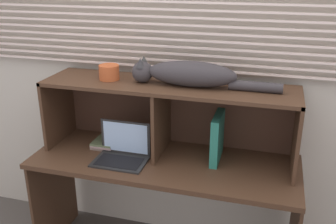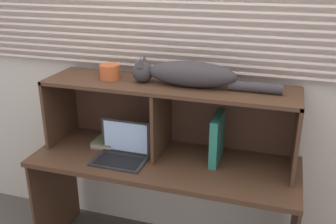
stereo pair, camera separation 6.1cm
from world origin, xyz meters
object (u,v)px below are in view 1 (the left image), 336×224
object	(u,v)px
laptop	(122,152)
binder_upright	(217,138)
cat	(188,74)
small_basket	(109,72)
book_stack	(107,142)

from	to	relation	value
laptop	binder_upright	xyz separation A→B (m)	(0.54, 0.16, 0.09)
cat	binder_upright	bearing A→B (deg)	-0.00
cat	laptop	bearing A→B (deg)	-156.18
small_basket	laptop	bearing A→B (deg)	-50.96
binder_upright	small_basket	world-z (taller)	small_basket
laptop	book_stack	bearing A→B (deg)	137.78
laptop	cat	bearing A→B (deg)	23.82
cat	laptop	xyz separation A→B (m)	(-0.36, -0.16, -0.47)
cat	laptop	distance (m)	0.61
cat	small_basket	bearing A→B (deg)	-180.00
binder_upright	book_stack	xyz separation A→B (m)	(-0.71, -0.00, -0.12)
book_stack	small_basket	size ratio (longest dim) A/B	1.74
cat	laptop	world-z (taller)	cat
book_stack	small_basket	world-z (taller)	small_basket
cat	book_stack	distance (m)	0.72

